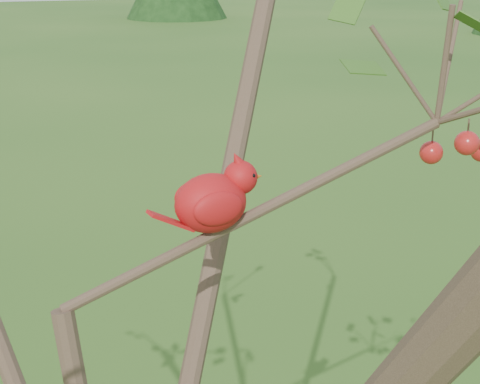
# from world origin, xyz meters

# --- Properties ---
(crabapple_tree) EXTENTS (2.35, 2.05, 2.95)m
(crabapple_tree) POSITION_xyz_m (0.03, -0.02, 2.12)
(crabapple_tree) COLOR #3B2A1F
(crabapple_tree) RESTS_ON ground
(cardinal) EXTENTS (0.19, 0.10, 0.13)m
(cardinal) POSITION_xyz_m (0.19, 0.08, 2.10)
(cardinal) COLOR red
(cardinal) RESTS_ON ground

